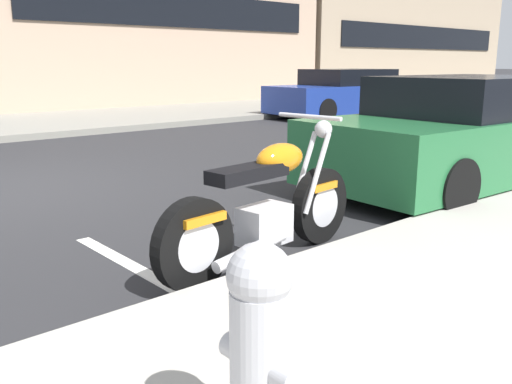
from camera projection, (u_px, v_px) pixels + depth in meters
sidewalk_far_curb at (295, 105)px, 19.36m from camera, size 120.00×5.00×0.14m
parking_stall_stripe at (146, 273)px, 4.11m from camera, size 0.12×2.20×0.01m
parked_motorcycle at (267, 209)px, 4.25m from camera, size 2.10×0.62×1.13m
parked_car_near_corner at (465, 134)px, 6.95m from camera, size 4.43×2.08×1.37m
car_opposite_curb at (344, 94)px, 15.92m from camera, size 4.69×2.16×1.35m
fire_hydrant at (260, 341)px, 1.99m from camera, size 0.24×0.36×0.79m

